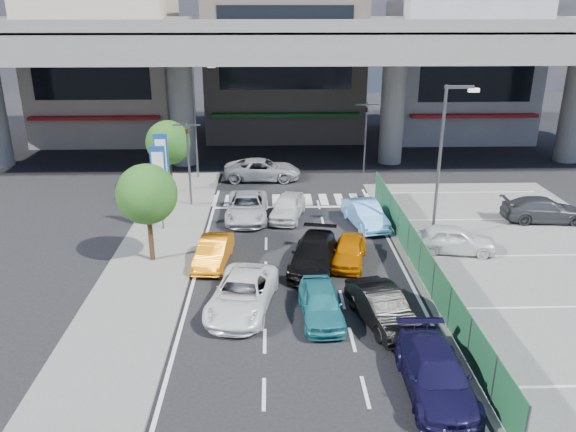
{
  "coord_description": "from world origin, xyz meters",
  "views": [
    {
      "loc": [
        -1.3,
        -20.58,
        11.38
      ],
      "look_at": [
        -0.54,
        3.8,
        2.33
      ],
      "focal_mm": 35.0,
      "sensor_mm": 36.0,
      "label": 1
    }
  ],
  "objects_px": {
    "signboard_near": "(159,177)",
    "minivan_navy_back": "(436,374)",
    "sedan_white_mid_left": "(242,294)",
    "parked_sedan_white": "(453,239)",
    "tree_far": "(168,143)",
    "street_lamp_left": "(197,111)",
    "parked_sedan_dgrey": "(544,210)",
    "taxi_orange_right": "(349,251)",
    "tree_near": "(147,194)",
    "traffic_light_right": "(366,120)",
    "street_lamp_right": "(444,152)",
    "sedan_white_front_mid": "(288,207)",
    "traffic_cone": "(432,260)",
    "wagon_silver_front_left": "(247,207)",
    "sedan_black_mid": "(314,254)",
    "taxi_orange_left": "(214,252)",
    "crossing_wagon_silver": "(262,170)",
    "traffic_light_left": "(188,143)",
    "hatch_black_mid_right": "(382,307)",
    "taxi_teal_mid": "(321,303)",
    "signboard_far": "(162,162)",
    "kei_truck_front_right": "(365,214)"
  },
  "relations": [
    {
      "from": "hatch_black_mid_right",
      "to": "traffic_cone",
      "type": "distance_m",
      "value": 5.8
    },
    {
      "from": "street_lamp_right",
      "to": "taxi_orange_left",
      "type": "distance_m",
      "value": 12.19
    },
    {
      "from": "street_lamp_right",
      "to": "crossing_wagon_silver",
      "type": "distance_m",
      "value": 15.21
    },
    {
      "from": "signboard_near",
      "to": "taxi_orange_right",
      "type": "distance_m",
      "value": 10.8
    },
    {
      "from": "minivan_navy_back",
      "to": "sedan_white_mid_left",
      "type": "height_order",
      "value": "minivan_navy_back"
    },
    {
      "from": "taxi_teal_mid",
      "to": "parked_sedan_white",
      "type": "distance_m",
      "value": 9.25
    },
    {
      "from": "sedan_white_mid_left",
      "to": "parked_sedan_white",
      "type": "height_order",
      "value": "parked_sedan_white"
    },
    {
      "from": "signboard_near",
      "to": "parked_sedan_dgrey",
      "type": "relative_size",
      "value": 1.01
    },
    {
      "from": "signboard_far",
      "to": "taxi_teal_mid",
      "type": "height_order",
      "value": "signboard_far"
    },
    {
      "from": "tree_near",
      "to": "traffic_cone",
      "type": "relative_size",
      "value": 6.88
    },
    {
      "from": "tree_near",
      "to": "wagon_silver_front_left",
      "type": "distance_m",
      "value": 7.68
    },
    {
      "from": "sedan_white_mid_left",
      "to": "parked_sedan_white",
      "type": "xyz_separation_m",
      "value": [
        10.13,
        5.23,
        0.06
      ]
    },
    {
      "from": "tree_near",
      "to": "parked_sedan_white",
      "type": "height_order",
      "value": "tree_near"
    },
    {
      "from": "minivan_navy_back",
      "to": "parked_sedan_white",
      "type": "relative_size",
      "value": 1.17
    },
    {
      "from": "sedan_white_front_mid",
      "to": "crossing_wagon_silver",
      "type": "bearing_deg",
      "value": 114.03
    },
    {
      "from": "hatch_black_mid_right",
      "to": "street_lamp_left",
      "type": "bearing_deg",
      "value": 100.31
    },
    {
      "from": "parked_sedan_dgrey",
      "to": "crossing_wagon_silver",
      "type": "bearing_deg",
      "value": 65.04
    },
    {
      "from": "sedan_black_mid",
      "to": "sedan_white_front_mid",
      "type": "relative_size",
      "value": 1.17
    },
    {
      "from": "sedan_white_front_mid",
      "to": "minivan_navy_back",
      "type": "bearing_deg",
      "value": -62.56
    },
    {
      "from": "sedan_white_front_mid",
      "to": "sedan_white_mid_left",
      "type": "bearing_deg",
      "value": -88.79
    },
    {
      "from": "hatch_black_mid_right",
      "to": "parked_sedan_white",
      "type": "relative_size",
      "value": 1.03
    },
    {
      "from": "signboard_near",
      "to": "tree_near",
      "type": "height_order",
      "value": "tree_near"
    },
    {
      "from": "sedan_white_mid_left",
      "to": "taxi_orange_right",
      "type": "height_order",
      "value": "sedan_white_mid_left"
    },
    {
      "from": "sedan_white_front_mid",
      "to": "street_lamp_left",
      "type": "bearing_deg",
      "value": 138.59
    },
    {
      "from": "sedan_white_mid_left",
      "to": "hatch_black_mid_right",
      "type": "relative_size",
      "value": 1.18
    },
    {
      "from": "tree_far",
      "to": "crossing_wagon_silver",
      "type": "xyz_separation_m",
      "value": [
        5.89,
        3.01,
        -2.65
      ]
    },
    {
      "from": "tree_far",
      "to": "parked_sedan_white",
      "type": "distance_m",
      "value": 18.53
    },
    {
      "from": "hatch_black_mid_right",
      "to": "crossing_wagon_silver",
      "type": "height_order",
      "value": "crossing_wagon_silver"
    },
    {
      "from": "taxi_orange_right",
      "to": "parked_sedan_white",
      "type": "relative_size",
      "value": 0.89
    },
    {
      "from": "street_lamp_left",
      "to": "parked_sedan_dgrey",
      "type": "xyz_separation_m",
      "value": [
        20.38,
        -9.33,
        -4.03
      ]
    },
    {
      "from": "street_lamp_right",
      "to": "hatch_black_mid_right",
      "type": "xyz_separation_m",
      "value": [
        -4.3,
        -7.9,
        -4.08
      ]
    },
    {
      "from": "taxi_orange_left",
      "to": "sedan_white_front_mid",
      "type": "xyz_separation_m",
      "value": [
        3.68,
        6.06,
        0.07
      ]
    },
    {
      "from": "traffic_light_right",
      "to": "taxi_orange_right",
      "type": "bearing_deg",
      "value": -101.55
    },
    {
      "from": "tree_far",
      "to": "taxi_orange_right",
      "type": "height_order",
      "value": "tree_far"
    },
    {
      "from": "sedan_black_mid",
      "to": "crossing_wagon_silver",
      "type": "distance_m",
      "value": 14.66
    },
    {
      "from": "traffic_light_left",
      "to": "sedan_black_mid",
      "type": "bearing_deg",
      "value": -52.57
    },
    {
      "from": "signboard_far",
      "to": "kei_truck_front_right",
      "type": "relative_size",
      "value": 1.12
    },
    {
      "from": "signboard_near",
      "to": "minivan_navy_back",
      "type": "height_order",
      "value": "signboard_near"
    },
    {
      "from": "sedan_white_mid_left",
      "to": "wagon_silver_front_left",
      "type": "xyz_separation_m",
      "value": [
        -0.2,
        10.45,
        0.01
      ]
    },
    {
      "from": "street_lamp_left",
      "to": "minivan_navy_back",
      "type": "relative_size",
      "value": 1.68
    },
    {
      "from": "tree_near",
      "to": "crossing_wagon_silver",
      "type": "bearing_deg",
      "value": 69.37
    },
    {
      "from": "signboard_near",
      "to": "parked_sedan_dgrey",
      "type": "distance_m",
      "value": 21.39
    },
    {
      "from": "minivan_navy_back",
      "to": "sedan_white_mid_left",
      "type": "relative_size",
      "value": 0.96
    },
    {
      "from": "parked_sedan_dgrey",
      "to": "kei_truck_front_right",
      "type": "bearing_deg",
      "value": 95.53
    },
    {
      "from": "parked_sedan_dgrey",
      "to": "street_lamp_right",
      "type": "bearing_deg",
      "value": 115.27
    },
    {
      "from": "wagon_silver_front_left",
      "to": "sedan_black_mid",
      "type": "bearing_deg",
      "value": -63.27
    },
    {
      "from": "sedan_black_mid",
      "to": "taxi_orange_right",
      "type": "relative_size",
      "value": 1.32
    },
    {
      "from": "street_lamp_right",
      "to": "parked_sedan_white",
      "type": "xyz_separation_m",
      "value": [
        0.44,
        -1.44,
        -4.02
      ]
    },
    {
      "from": "traffic_light_right",
      "to": "street_lamp_left",
      "type": "height_order",
      "value": "street_lamp_left"
    },
    {
      "from": "minivan_navy_back",
      "to": "sedan_white_mid_left",
      "type": "xyz_separation_m",
      "value": [
        -6.27,
        5.43,
        -0.01
      ]
    }
  ]
}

